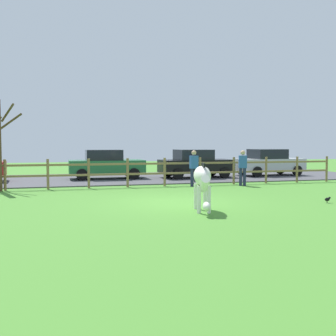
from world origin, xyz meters
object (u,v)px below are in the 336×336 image
parked_car_green (106,164)px  parked_car_silver (269,162)px  zebra (203,180)px  parked_car_black (195,163)px  crow_on_grass (328,199)px  visitor_right_of_tree (243,166)px  visitor_left_of_tree (194,167)px

parked_car_green → parked_car_silver: size_ratio=0.97×
zebra → parked_car_black: (3.33, 10.49, -0.08)m
zebra → crow_on_grass: 4.65m
zebra → crow_on_grass: (4.56, 0.52, -0.80)m
crow_on_grass → parked_car_green: parked_car_green is taller
zebra → parked_car_green: parked_car_green is taller
zebra → visitor_right_of_tree: bearing=56.1°
zebra → parked_car_silver: parked_car_silver is taller
parked_car_green → visitor_right_of_tree: size_ratio=2.44×
parked_car_black → zebra: bearing=-107.6°
crow_on_grass → visitor_right_of_tree: (-0.36, 5.73, 0.78)m
parked_car_green → parked_car_black: size_ratio=0.98×
parked_car_green → visitor_right_of_tree: 7.52m
crow_on_grass → parked_car_green: size_ratio=0.05×
parked_car_silver → parked_car_black: same height
crow_on_grass → parked_car_silver: size_ratio=0.05×
parked_car_green → visitor_left_of_tree: visitor_left_of_tree is taller
parked_car_black → visitor_right_of_tree: bearing=-78.4°
parked_car_green → visitor_left_of_tree: bearing=-53.0°
parked_car_green → parked_car_silver: bearing=-1.7°
parked_car_silver → visitor_left_of_tree: bearing=-144.8°
crow_on_grass → parked_car_black: (-1.23, 9.97, 0.72)m
crow_on_grass → zebra: bearing=-173.5°
parked_car_green → visitor_left_of_tree: 5.75m
parked_car_silver → visitor_left_of_tree: visitor_left_of_tree is taller
parked_car_black → visitor_right_of_tree: (0.87, -4.24, 0.06)m
parked_car_silver → parked_car_black: 4.72m
zebra → visitor_left_of_tree: (1.91, 6.51, -0.02)m
zebra → crow_on_grass: bearing=6.5°
parked_car_green → parked_car_silver: 9.59m
zebra → parked_car_green: size_ratio=0.48×
parked_car_silver → zebra: bearing=-126.6°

